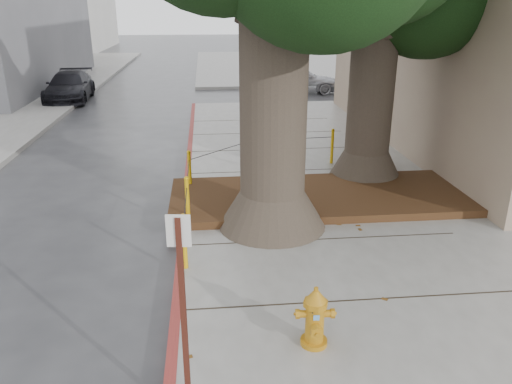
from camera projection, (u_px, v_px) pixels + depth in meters
ground at (317, 311)px, 7.16m from camera, size 140.00×140.00×0.00m
sidewalk_far at (309, 65)px, 35.62m from camera, size 16.00×20.00×0.15m
curb_red at (183, 237)px, 9.27m from camera, size 0.14×26.00×0.16m
planter_bed at (320, 197)px, 10.79m from camera, size 6.40×2.60×0.16m
bollard_ring at (237, 173)px, 10.92m from camera, size 3.79×5.39×0.95m
fire_hydrant at (315, 317)px, 6.10m from camera, size 0.43×0.38×0.81m
signpost at (183, 309)px, 4.73m from camera, size 0.22×0.06×2.25m
car_silver at (298, 79)px, 24.57m from camera, size 4.07×2.02×1.33m
car_red at (406, 82)px, 24.57m from camera, size 3.39×1.48×1.08m
car_dark at (69, 87)px, 22.58m from camera, size 2.01×4.47×1.27m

